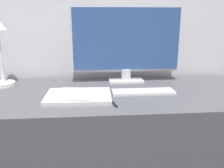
% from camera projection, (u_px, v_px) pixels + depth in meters
% --- Properties ---
extents(wall_back, '(3.60, 0.05, 2.40)m').
position_uv_depth(wall_back, '(108.00, 6.00, 1.53)').
color(wall_back, silver).
rests_on(wall_back, ground_plane).
extents(desk, '(1.51, 0.62, 0.76)m').
position_uv_depth(desk, '(113.00, 157.00, 1.39)').
color(desk, '#4C4C51').
rests_on(desk, ground_plane).
extents(monitor, '(0.65, 0.11, 0.44)m').
position_uv_depth(monitor, '(126.00, 42.00, 1.45)').
color(monitor, silver).
rests_on(monitor, desk).
extents(keyboard, '(0.32, 0.10, 0.01)m').
position_uv_depth(keyboard, '(143.00, 92.00, 1.29)').
color(keyboard, silver).
rests_on(keyboard, desk).
extents(laptop, '(0.32, 0.24, 0.02)m').
position_uv_depth(laptop, '(78.00, 96.00, 1.20)').
color(laptop, '#BCBCC1').
rests_on(laptop, desk).
extents(ereader, '(0.18, 0.21, 0.01)m').
position_uv_depth(ereader, '(75.00, 94.00, 1.18)').
color(ereader, white).
rests_on(ereader, laptop).
extents(pen, '(0.04, 0.14, 0.01)m').
position_uv_depth(pen, '(112.00, 101.00, 1.15)').
color(pen, black).
rests_on(pen, desk).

